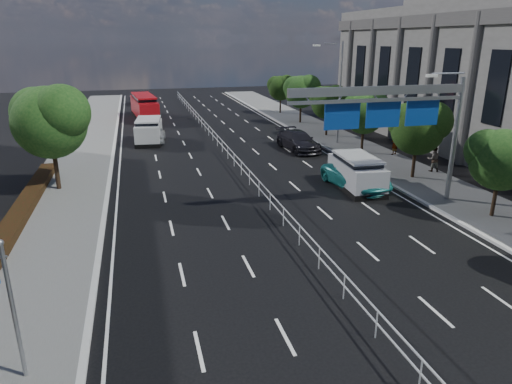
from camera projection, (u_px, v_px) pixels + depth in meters
name	position (u px, v px, depth m)	size (l,w,h in m)	color
ground	(363.00, 323.00, 15.46)	(160.00, 160.00, 0.00)	black
kerb_near	(83.00, 368.00, 13.26)	(0.25, 140.00, 0.15)	silver
median_fence	(230.00, 154.00, 35.92)	(0.05, 85.00, 1.02)	silver
overhead_gantry	(397.00, 109.00, 24.52)	(10.24, 0.38, 7.45)	gray
streetlight_far	(337.00, 86.00, 40.17)	(2.78, 2.40, 9.00)	gray
civic_hall	(498.00, 74.00, 39.36)	(14.40, 36.00, 14.35)	slate
near_tree_back	(50.00, 118.00, 27.58)	(4.84, 4.51, 6.69)	black
far_tree_c	(503.00, 156.00, 23.49)	(3.52, 3.28, 4.94)	black
far_tree_d	(419.00, 126.00, 30.27)	(3.85, 3.59, 5.34)	black
far_tree_e	(365.00, 111.00, 37.19)	(3.63, 3.38, 5.13)	black
far_tree_f	(328.00, 101.00, 44.09)	(3.52, 3.28, 5.02)	black
far_tree_g	(302.00, 90.00, 50.88)	(3.96, 3.69, 5.45)	black
far_tree_h	(281.00, 87.00, 57.86)	(3.41, 3.18, 4.91)	black
white_minivan	(149.00, 131.00, 42.18)	(2.78, 5.36, 2.23)	black
red_bus	(144.00, 106.00, 54.84)	(3.22, 9.68, 2.84)	black
near_car_silver	(155.00, 134.00, 42.45)	(1.77, 4.39, 1.50)	#989B9F
near_car_dark	(137.00, 99.00, 67.18)	(1.65, 4.74, 1.56)	black
silver_minivan	(356.00, 172.00, 29.23)	(2.54, 5.26, 2.13)	black
parked_car_teal	(356.00, 177.00, 29.31)	(2.55, 5.52, 1.53)	#1A7676
parked_car_dark	(298.00, 141.00, 39.39)	(2.28, 5.61, 1.63)	black
pedestrian_a	(395.00, 143.00, 37.25)	(0.67, 0.44, 1.84)	gray
pedestrian_b	(433.00, 159.00, 32.50)	(0.86, 0.67, 1.77)	gray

